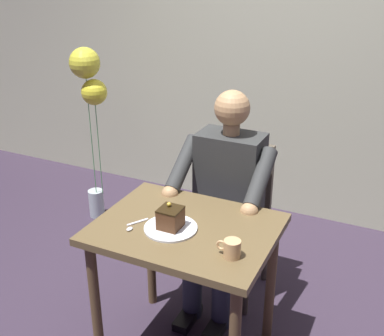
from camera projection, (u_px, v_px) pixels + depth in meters
The scene contains 9 objects.
cafe_rear_panel at pixel (296, 19), 3.37m from camera, with size 6.40×0.12×3.00m, color beige.
dining_table at pixel (186, 248), 2.25m from camera, with size 0.83×0.65×0.75m.
chair at pixel (234, 211), 2.85m from camera, with size 0.42×0.42×0.91m.
seated_person at pixel (224, 200), 2.64m from camera, with size 0.53×0.58×1.27m.
dessert_plate at pixel (171, 228), 2.18m from camera, with size 0.25×0.25×0.01m, color white.
cake_slice at pixel (170, 218), 2.16m from camera, with size 0.10×0.10×0.12m.
coffee_cup at pixel (232, 248), 1.96m from camera, with size 0.11×0.07×0.08m.
dessert_spoon at pixel (133, 226), 2.20m from camera, with size 0.07×0.14×0.01m.
balloon_display at pixel (90, 97), 3.41m from camera, with size 0.26×0.22×1.34m.
Camera 1 is at (-0.85, 1.71, 1.89)m, focal length 44.57 mm.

